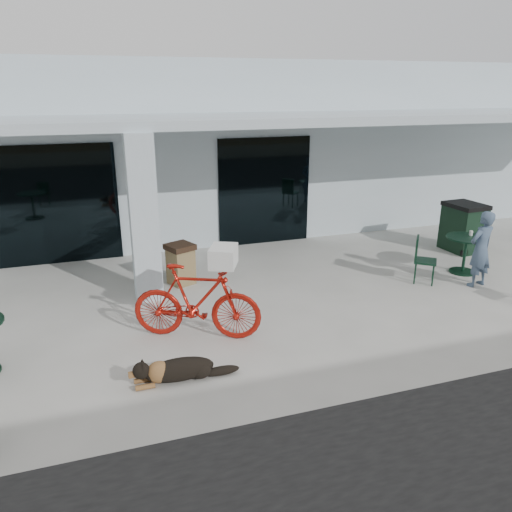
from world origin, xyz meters
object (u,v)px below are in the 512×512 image
object	(u,v)px
dog	(179,368)
trash_receptacle	(181,264)
cafe_chair_far_a	(425,260)
wheeled_bin	(463,227)
cafe_table_far	(465,255)
bicycle	(197,302)
person	(481,249)

from	to	relation	value
dog	trash_receptacle	distance (m)	3.65
cafe_chair_far_a	wheeled_bin	size ratio (longest dim) A/B	0.81
cafe_table_far	bicycle	bearing A→B (deg)	-169.91
bicycle	wheeled_bin	size ratio (longest dim) A/B	1.75
cafe_table_far	person	xyz separation A→B (m)	(-0.27, -0.71, 0.38)
bicycle	person	bearing A→B (deg)	-61.54
dog	cafe_table_far	size ratio (longest dim) A/B	1.30
cafe_table_far	cafe_chair_far_a	bearing A→B (deg)	-169.43
dog	wheeled_bin	distance (m)	8.48
cafe_table_far	cafe_chair_far_a	size ratio (longest dim) A/B	0.90
cafe_table_far	trash_receptacle	xyz separation A→B (m)	(-5.98, 1.31, 0.02)
bicycle	dog	size ratio (longest dim) A/B	1.86
bicycle	cafe_table_far	bearing A→B (deg)	-55.17
cafe_chair_far_a	wheeled_bin	xyz separation A→B (m)	(2.19, 1.53, 0.11)
cafe_table_far	cafe_chair_far_a	distance (m)	1.20
person	wheeled_bin	world-z (taller)	person
cafe_chair_far_a	dog	bearing A→B (deg)	148.56
dog	cafe_chair_far_a	xyz separation A→B (m)	(5.48, 2.05, 0.29)
bicycle	dog	xyz separation A→B (m)	(-0.51, -1.17, -0.44)
cafe_chair_far_a	person	xyz separation A→B (m)	(0.91, -0.49, 0.30)
trash_receptacle	wheeled_bin	bearing A→B (deg)	0.00
person	trash_receptacle	distance (m)	6.07
cafe_table_far	wheeled_bin	xyz separation A→B (m)	(1.02, 1.31, 0.19)
cafe_table_far	trash_receptacle	bearing A→B (deg)	167.69
dog	cafe_table_far	world-z (taller)	cafe_table_far
wheeled_bin	cafe_table_far	bearing A→B (deg)	-131.52
person	cafe_chair_far_a	bearing A→B (deg)	-39.14
cafe_chair_far_a	bicycle	bearing A→B (deg)	138.05
cafe_table_far	wheeled_bin	bearing A→B (deg)	52.10
cafe_table_far	trash_receptacle	world-z (taller)	trash_receptacle
dog	person	xyz separation A→B (m)	(6.39, 1.56, 0.60)
person	cafe_table_far	bearing A→B (deg)	-121.22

